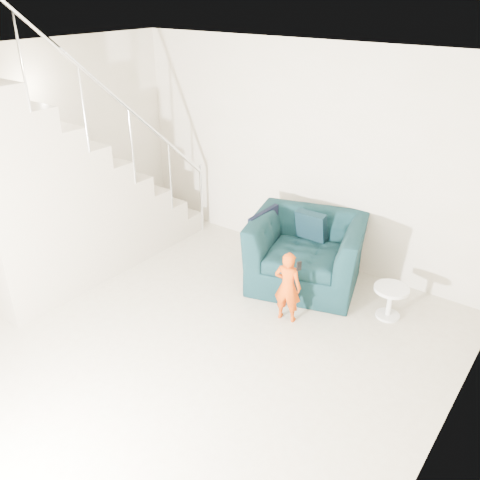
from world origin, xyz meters
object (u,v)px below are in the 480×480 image
at_px(armchair, 306,252).
at_px(toddler, 288,287).
at_px(staircase, 60,203).
at_px(side_table, 390,297).

relative_size(armchair, toddler, 1.58).
relative_size(toddler, staircase, 0.22).
bearing_deg(staircase, side_table, 22.55).
xyz_separation_m(armchair, staircase, (-2.46, -1.55, 0.53)).
height_order(armchair, side_table, armchair).
relative_size(armchair, staircase, 0.35).
xyz_separation_m(side_table, staircase, (-3.54, -1.47, 0.70)).
height_order(toddler, side_table, toddler).
height_order(armchair, staircase, staircase).
bearing_deg(armchair, toddler, -91.34).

